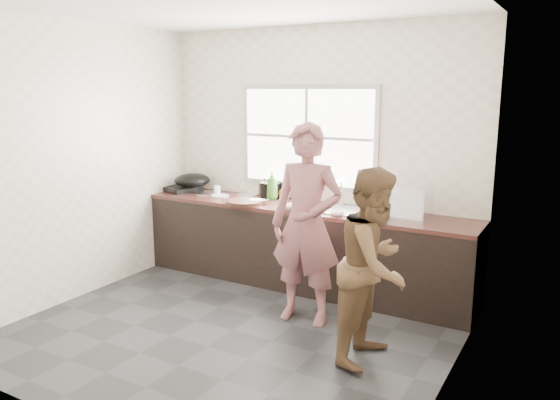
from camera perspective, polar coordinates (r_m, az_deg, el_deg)
The scene contains 30 objects.
floor at distance 4.89m, azimuth -4.97°, elevation -13.45°, with size 3.60×3.20×0.01m, color #2A2A2D.
ceiling at distance 4.47m, azimuth -5.61°, elevation 19.83°, with size 3.60×3.20×0.01m, color silver.
wall_back at distance 5.85m, azimuth 3.83°, elevation 4.61°, with size 3.60×0.01×2.70m, color silver.
wall_left at distance 5.71m, azimuth -20.29°, elevation 3.74°, with size 0.01×3.20×2.70m, color silver.
wall_right at distance 3.76m, azimuth 17.86°, elevation 0.13°, with size 0.01×3.20×2.70m, color beige.
wall_front at distance 3.33m, azimuth -21.38°, elevation -1.55°, with size 3.60×0.01×2.70m, color beige.
cabinet at distance 5.77m, azimuth 2.32°, elevation -5.02°, with size 3.60×0.62×0.82m, color black.
countertop at distance 5.66m, azimuth 2.36°, elevation -0.85°, with size 3.60×0.64×0.04m, color #3D1E19.
sink at distance 5.51m, azimuth 5.59°, elevation -0.98°, with size 0.55×0.45×0.02m, color silver.
faucet at distance 5.66m, azimuth 6.45°, elevation 0.84°, with size 0.02×0.02×0.30m, color silver.
window_frame at distance 5.86m, azimuth 2.91°, elevation 6.60°, with size 1.60×0.05×1.10m, color #9EA0A5.
window_glazing at distance 5.84m, azimuth 2.80°, elevation 6.58°, with size 1.50×0.01×1.00m, color white.
woman at distance 4.80m, azimuth 2.78°, elevation -3.24°, with size 0.61×0.40×1.67m, color #A36164.
person_side at distance 4.20m, azimuth 9.86°, elevation -6.76°, with size 0.73×0.57×1.50m, color brown.
cutting_board at distance 5.77m, azimuth -3.68°, elevation -0.22°, with size 0.39×0.39×0.04m, color #341E14.
cleaver at distance 5.77m, azimuth -2.20°, elevation 0.02°, with size 0.19×0.10×0.01m, color silver.
bowl_mince at distance 5.50m, azimuth 0.86°, elevation -0.75°, with size 0.19×0.19×0.05m, color silver.
bowl_crabs at distance 5.17m, azimuth 9.91°, elevation -1.64°, with size 0.20×0.20×0.06m, color white.
bowl_held at distance 5.26m, azimuth 6.04°, elevation -1.34°, with size 0.18×0.18×0.06m, color white.
black_pot at distance 6.09m, azimuth -0.93°, elevation 1.07°, with size 0.24×0.24×0.17m, color black.
plate_food at distance 6.19m, azimuth -6.30°, elevation 0.44°, with size 0.20×0.20×0.02m, color silver.
bottle_green at distance 5.97m, azimuth -0.83°, elevation 1.63°, with size 0.13×0.13×0.33m, color #3B7D29.
bottle_brown_tall at distance 6.13m, azimuth -1.59°, elevation 1.27°, with size 0.09×0.09×0.20m, color #492D12.
bottle_brown_short at distance 6.01m, azimuth 0.37°, elevation 0.81°, with size 0.12×0.12×0.15m, color #4F2913.
glass_jar at distance 6.28m, azimuth -6.60°, elevation 1.01°, with size 0.07×0.07×0.11m, color white.
burner at distance 6.60m, azimuth -10.26°, elevation 1.19°, with size 0.37×0.37×0.06m, color black.
wok at distance 6.49m, azimuth -9.16°, elevation 2.05°, with size 0.42×0.42×0.16m, color black.
dish_rack at distance 5.20m, azimuth 13.14°, elevation -0.32°, with size 0.41×0.29×0.31m, color silver.
pot_lid_left at distance 6.39m, azimuth -7.67°, elevation 0.73°, with size 0.28×0.28×0.01m, color silver.
pot_lid_right at distance 6.23m, azimuth -3.46°, elevation 0.53°, with size 0.23×0.23×0.01m, color silver.
Camera 1 is at (2.56, -3.61, 2.06)m, focal length 35.00 mm.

